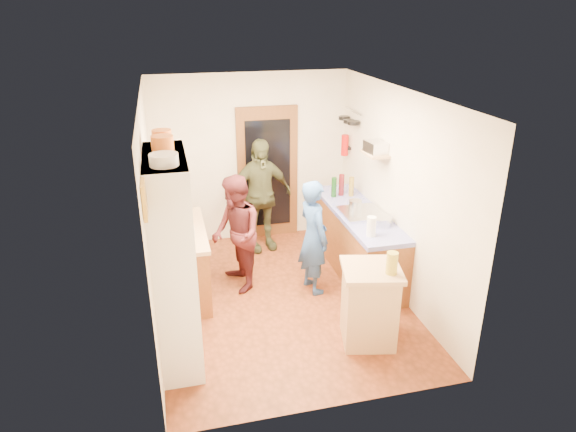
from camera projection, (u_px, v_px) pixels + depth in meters
name	position (u px, v px, depth m)	size (l,w,h in m)	color
floor	(281.00, 298.00, 6.61)	(3.00, 4.00, 0.02)	brown
ceiling	(280.00, 92.00, 5.61)	(3.00, 4.00, 0.02)	silver
wall_back	(251.00, 158.00, 7.91)	(3.00, 0.02, 2.60)	silver
wall_front	(335.00, 287.00, 4.31)	(3.00, 0.02, 2.60)	silver
wall_left	(150.00, 215.00, 5.77)	(0.02, 4.00, 2.60)	silver
wall_right	(398.00, 193.00, 6.44)	(0.02, 4.00, 2.60)	silver
door_frame	(268.00, 173.00, 8.03)	(0.95, 0.06, 2.10)	brown
door_glass	(268.00, 174.00, 8.00)	(0.70, 0.02, 1.70)	black
hutch_body	(174.00, 261.00, 5.18)	(0.40, 1.20, 2.20)	white
hutch_top_shelf	(164.00, 157.00, 4.77)	(0.40, 1.14, 0.04)	white
plate_stack	(164.00, 160.00, 4.44)	(0.25, 0.25, 0.11)	white
orange_pot_a	(163.00, 145.00, 4.80)	(0.21, 0.21, 0.17)	orange
orange_pot_b	(162.00, 138.00, 5.01)	(0.19, 0.19, 0.17)	orange
left_counter_base	(182.00, 263.00, 6.58)	(0.60, 1.40, 0.85)	brown
left_counter_top	(179.00, 231.00, 6.41)	(0.64, 1.44, 0.05)	tan
toaster	(184.00, 235.00, 6.04)	(0.22, 0.15, 0.17)	white
kettle	(175.00, 230.00, 6.18)	(0.16, 0.16, 0.17)	white
orange_bowl	(184.00, 218.00, 6.60)	(0.22, 0.22, 0.10)	orange
chopping_board	(179.00, 213.00, 6.85)	(0.30, 0.22, 0.03)	tan
right_counter_base	(356.00, 243.00, 7.16)	(0.60, 2.20, 0.84)	brown
right_counter_top	(358.00, 213.00, 6.99)	(0.62, 2.22, 0.06)	#1313A3
hob	(362.00, 213.00, 6.85)	(0.55, 0.58, 0.04)	silver
pot_on_hob	(355.00, 204.00, 6.93)	(0.18, 0.18, 0.12)	silver
bottle_a	(334.00, 187.00, 7.43)	(0.07, 0.07, 0.29)	#143F14
bottle_b	(341.00, 185.00, 7.50)	(0.08, 0.08, 0.31)	#591419
bottle_c	(351.00, 186.00, 7.47)	(0.07, 0.07, 0.29)	olive
paper_towel	(371.00, 226.00, 6.18)	(0.11, 0.11, 0.25)	white
mixing_bowl	(380.00, 220.00, 6.52)	(0.29, 0.29, 0.11)	silver
island_base	(369.00, 307.00, 5.62)	(0.55, 0.55, 0.86)	tan
island_top	(372.00, 270.00, 5.45)	(0.62, 0.62, 0.05)	tan
cutting_board	(366.00, 267.00, 5.49)	(0.35, 0.28, 0.02)	white
oil_jar	(392.00, 263.00, 5.29)	(0.12, 0.12, 0.24)	#AD9E2D
pan_rail	(354.00, 111.00, 7.52)	(0.02, 0.02, 0.65)	silver
pan_hang_a	(354.00, 123.00, 7.40)	(0.18, 0.18, 0.05)	black
pan_hang_b	(349.00, 121.00, 7.58)	(0.16, 0.16, 0.05)	black
pan_hang_c	(344.00, 118.00, 7.76)	(0.17, 0.17, 0.05)	black
wall_shelf	(375.00, 154.00, 6.66)	(0.26, 0.42, 0.03)	tan
radio	(376.00, 147.00, 6.63)	(0.22, 0.30, 0.15)	silver
ext_bracket	(348.00, 148.00, 7.90)	(0.06, 0.10, 0.04)	black
fire_extinguisher	(345.00, 145.00, 7.87)	(0.11, 0.11, 0.32)	red
picture_frame	(144.00, 200.00, 4.10)	(0.03, 0.25, 0.30)	gold
person_hob	(316.00, 237.00, 6.53)	(0.55, 0.36, 1.51)	#2B4D8F
person_left	(237.00, 233.00, 6.62)	(0.75, 0.58, 1.54)	#48191D
person_back	(261.00, 196.00, 7.64)	(1.01, 0.42, 1.73)	#3C4026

